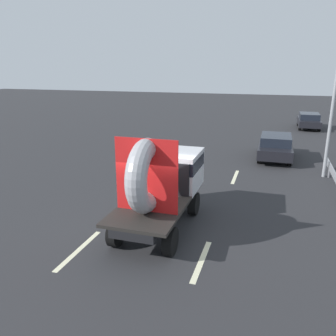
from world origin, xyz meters
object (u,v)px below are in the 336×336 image
flatbed_truck (163,178)px  oncoming_car (309,120)px  distant_sedan (275,146)px  traffic_light (336,84)px

flatbed_truck → oncoming_car: flatbed_truck is taller
distant_sedan → traffic_light: (2.34, -2.90, 3.65)m
distant_sedan → flatbed_truck: bearing=-109.5°
flatbed_truck → traffic_light: 9.72m
traffic_light → flatbed_truck: bearing=-129.4°
flatbed_truck → traffic_light: (5.91, 7.19, 2.81)m
oncoming_car → traffic_light: bearing=-91.3°
oncoming_car → distant_sedan: bearing=-103.1°
traffic_light → oncoming_car: (0.33, 14.42, -3.70)m
distant_sedan → oncoming_car: bearing=76.9°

